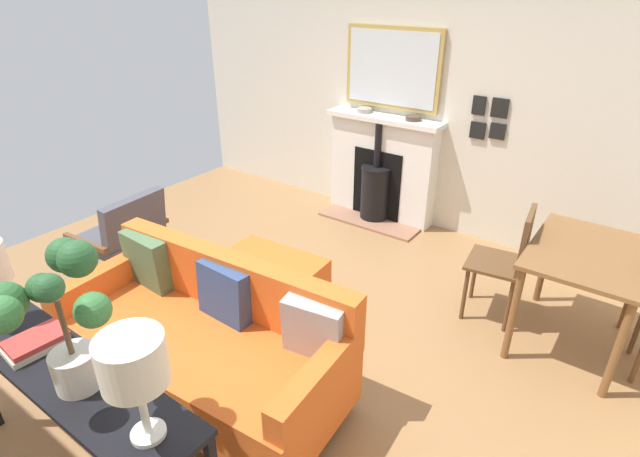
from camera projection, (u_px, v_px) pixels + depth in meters
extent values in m
cube|color=olive|center=(264.00, 328.00, 3.72)|extent=(4.83, 5.72, 0.01)
cube|color=beige|center=(420.00, 86.00, 4.82)|extent=(0.12, 5.72, 2.84)
cube|color=#93664C|center=(368.00, 222.00, 5.30)|extent=(0.30, 1.11, 0.03)
cube|color=white|center=(382.00, 170.00, 5.25)|extent=(0.21, 1.17, 1.07)
cube|color=black|center=(378.00, 184.00, 5.25)|extent=(0.06, 0.56, 0.74)
cylinder|color=black|center=(375.00, 193.00, 5.26)|extent=(0.31, 0.31, 0.56)
cylinder|color=black|center=(377.00, 168.00, 5.13)|extent=(0.32, 0.32, 0.02)
cylinder|color=black|center=(378.00, 145.00, 5.02)|extent=(0.07, 0.07, 0.46)
cube|color=white|center=(384.00, 118.00, 4.98)|extent=(0.26, 1.25, 0.05)
cube|color=tan|center=(392.00, 68.00, 4.84)|extent=(0.04, 1.03, 0.78)
cube|color=silver|center=(391.00, 69.00, 4.82)|extent=(0.01, 0.95, 0.70)
cylinder|color=#9E9384|center=(364.00, 110.00, 5.09)|extent=(0.16, 0.16, 0.04)
torus|color=#9E9384|center=(364.00, 108.00, 5.08)|extent=(0.15, 0.15, 0.01)
cylinder|color=#47382D|center=(413.00, 118.00, 4.80)|extent=(0.15, 0.15, 0.04)
torus|color=#47382D|center=(413.00, 116.00, 4.79)|extent=(0.15, 0.15, 0.01)
cylinder|color=#B2B2B7|center=(81.00, 370.00, 3.25)|extent=(0.04, 0.04, 0.10)
cylinder|color=#B2B2B7|center=(157.00, 319.00, 3.74)|extent=(0.04, 0.04, 0.10)
cylinder|color=#B2B2B7|center=(335.00, 402.00, 3.00)|extent=(0.04, 0.04, 0.10)
cube|color=orange|center=(199.00, 358.00, 3.02)|extent=(0.93, 1.90, 0.35)
cube|color=orange|center=(231.00, 282.00, 3.11)|extent=(0.27, 1.85, 0.39)
cube|color=orange|center=(101.00, 281.00, 3.31)|extent=(0.77, 0.17, 0.18)
cube|color=orange|center=(318.00, 379.00, 2.50)|extent=(0.77, 0.17, 0.18)
cube|color=#4C6B47|center=(147.00, 262.00, 3.36)|extent=(0.14, 0.40, 0.40)
cube|color=#334775|center=(224.00, 294.00, 3.04)|extent=(0.14, 0.38, 0.38)
cube|color=#99999E|center=(313.00, 331.00, 2.73)|extent=(0.18, 0.37, 0.36)
cylinder|color=#B2B2B7|center=(217.00, 302.00, 3.93)|extent=(0.03, 0.03, 0.09)
cylinder|color=#B2B2B7|center=(282.00, 330.00, 3.62)|extent=(0.03, 0.03, 0.09)
cylinder|color=#B2B2B7|center=(256.00, 274.00, 4.31)|extent=(0.03, 0.03, 0.09)
cylinder|color=#B2B2B7|center=(319.00, 297.00, 4.00)|extent=(0.03, 0.03, 0.09)
cube|color=orange|center=(267.00, 279.00, 3.88)|extent=(0.68, 0.85, 0.30)
cube|color=brown|center=(129.00, 237.00, 4.68)|extent=(0.05, 0.05, 0.32)
cube|color=brown|center=(81.00, 260.00, 4.29)|extent=(0.05, 0.05, 0.32)
cube|color=brown|center=(164.00, 250.00, 4.46)|extent=(0.05, 0.05, 0.32)
cube|color=brown|center=(117.00, 275.00, 4.07)|extent=(0.05, 0.05, 0.32)
cube|color=#4C4C56|center=(120.00, 237.00, 4.29)|extent=(0.64, 0.60, 0.08)
cube|color=#4C4C56|center=(134.00, 219.00, 4.07)|extent=(0.61, 0.17, 0.40)
cube|color=brown|center=(147.00, 214.00, 4.49)|extent=(0.08, 0.53, 0.04)
cube|color=brown|center=(85.00, 243.00, 4.01)|extent=(0.08, 0.53, 0.04)
cube|color=black|center=(35.00, 351.00, 2.97)|extent=(0.04, 0.04, 0.70)
cube|color=black|center=(67.00, 373.00, 2.28)|extent=(0.36, 1.63, 0.03)
cylinder|color=white|center=(3.00, 321.00, 2.59)|extent=(0.14, 0.14, 0.02)
cylinder|color=white|center=(149.00, 433.00, 1.96)|extent=(0.14, 0.14, 0.02)
cylinder|color=white|center=(143.00, 407.00, 1.89)|extent=(0.03, 0.03, 0.26)
cylinder|color=white|center=(132.00, 361.00, 1.79)|extent=(0.25, 0.25, 0.20)
cylinder|color=silver|center=(77.00, 369.00, 2.16)|extent=(0.20, 0.20, 0.18)
cylinder|color=brown|center=(64.00, 327.00, 2.06)|extent=(0.02, 0.02, 0.28)
sphere|color=#387A3D|center=(2.00, 315.00, 1.78)|extent=(0.14, 0.14, 0.14)
sphere|color=#26562D|center=(49.00, 288.00, 1.76)|extent=(0.11, 0.11, 0.11)
sphere|color=#387A3D|center=(93.00, 310.00, 1.93)|extent=(0.15, 0.15, 0.15)
sphere|color=#26562D|center=(77.00, 259.00, 1.97)|extent=(0.16, 0.16, 0.16)
sphere|color=#26562D|center=(65.00, 255.00, 2.03)|extent=(0.15, 0.15, 0.15)
sphere|color=#26562D|center=(42.00, 288.00, 2.05)|extent=(0.13, 0.13, 0.13)
sphere|color=#2D6633|center=(5.00, 303.00, 1.99)|extent=(0.18, 0.18, 0.18)
cube|color=beige|center=(36.00, 345.00, 2.41)|extent=(0.28, 0.20, 0.03)
cube|color=#B23833|center=(36.00, 339.00, 2.41)|extent=(0.28, 0.20, 0.03)
cylinder|color=brown|center=(545.00, 262.00, 3.87)|extent=(0.05, 0.05, 0.73)
cylinder|color=brown|center=(513.00, 315.00, 3.26)|extent=(0.05, 0.05, 0.73)
cylinder|color=brown|center=(634.00, 287.00, 3.55)|extent=(0.05, 0.05, 0.73)
cylinder|color=brown|center=(617.00, 351.00, 2.94)|extent=(0.05, 0.05, 0.73)
cube|color=brown|center=(590.00, 253.00, 3.24)|extent=(0.94, 0.71, 0.03)
cylinder|color=brown|center=(474.00, 274.00, 3.96)|extent=(0.04, 0.04, 0.46)
cylinder|color=brown|center=(465.00, 294.00, 3.71)|extent=(0.04, 0.04, 0.46)
cylinder|color=brown|center=(516.00, 285.00, 3.83)|extent=(0.04, 0.04, 0.46)
cylinder|color=brown|center=(509.00, 306.00, 3.58)|extent=(0.04, 0.04, 0.46)
cube|color=brown|center=(496.00, 263.00, 3.66)|extent=(0.45, 0.45, 0.02)
cube|color=brown|center=(526.00, 240.00, 3.49)|extent=(0.36, 0.08, 0.44)
cylinder|color=brown|center=(640.00, 356.00, 3.12)|extent=(0.04, 0.04, 0.44)
cylinder|color=brown|center=(638.00, 328.00, 3.37)|extent=(0.04, 0.04, 0.44)
cube|color=black|center=(479.00, 105.00, 4.48)|extent=(0.02, 0.12, 0.17)
cube|color=black|center=(500.00, 108.00, 4.38)|extent=(0.02, 0.15, 0.17)
cube|color=black|center=(478.00, 130.00, 4.58)|extent=(0.02, 0.14, 0.15)
cube|color=black|center=(497.00, 131.00, 4.47)|extent=(0.02, 0.14, 0.14)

